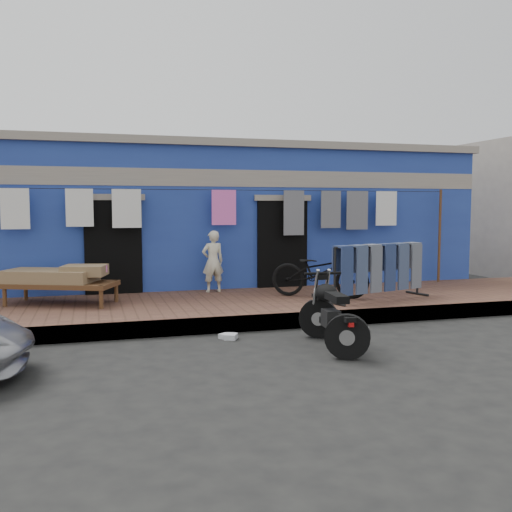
# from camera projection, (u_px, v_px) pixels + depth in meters

# --- Properties ---
(ground) EXTENTS (80.00, 80.00, 0.00)m
(ground) POSITION_uv_depth(u_px,v_px,m) (298.00, 354.00, 7.60)
(ground) COLOR black
(ground) RESTS_ON ground
(sidewalk) EXTENTS (28.00, 3.00, 0.25)m
(sidewalk) POSITION_uv_depth(u_px,v_px,m) (241.00, 307.00, 10.46)
(sidewalk) COLOR brown
(sidewalk) RESTS_ON ground
(curb) EXTENTS (28.00, 0.10, 0.25)m
(curb) POSITION_uv_depth(u_px,v_px,m) (264.00, 322.00, 9.07)
(curb) COLOR gray
(curb) RESTS_ON ground
(building) EXTENTS (12.20, 5.20, 3.36)m
(building) POSITION_uv_depth(u_px,v_px,m) (200.00, 218.00, 14.14)
(building) COLOR navy
(building) RESTS_ON ground
(clothesline) EXTENTS (10.06, 0.06, 2.10)m
(clothesline) POSITION_uv_depth(u_px,v_px,m) (234.00, 215.00, 11.57)
(clothesline) COLOR brown
(clothesline) RESTS_ON sidewalk
(seated_person) EXTENTS (0.48, 0.35, 1.24)m
(seated_person) POSITION_uv_depth(u_px,v_px,m) (213.00, 261.00, 11.42)
(seated_person) COLOR beige
(seated_person) RESTS_ON sidewalk
(bicycle) EXTENTS (1.90, 1.55, 1.19)m
(bicycle) POSITION_uv_depth(u_px,v_px,m) (320.00, 266.00, 10.77)
(bicycle) COLOR black
(bicycle) RESTS_ON sidewalk
(motorcycle) EXTENTS (0.84, 1.67, 1.01)m
(motorcycle) POSITION_uv_depth(u_px,v_px,m) (332.00, 312.00, 7.91)
(motorcycle) COLOR black
(motorcycle) RESTS_ON ground
(charpoy) EXTENTS (2.62, 2.33, 0.66)m
(charpoy) POSITION_uv_depth(u_px,v_px,m) (61.00, 286.00, 10.02)
(charpoy) COLOR brown
(charpoy) RESTS_ON sidewalk
(jeans_rack) EXTENTS (2.45, 1.64, 1.06)m
(jeans_rack) POSITION_uv_depth(u_px,v_px,m) (379.00, 271.00, 10.52)
(jeans_rack) COLOR black
(jeans_rack) RESTS_ON sidewalk
(litter_a) EXTENTS (0.20, 0.19, 0.07)m
(litter_a) POSITION_uv_depth(u_px,v_px,m) (225.00, 336.00, 8.51)
(litter_a) COLOR silver
(litter_a) RESTS_ON ground
(litter_b) EXTENTS (0.20, 0.18, 0.08)m
(litter_b) POSITION_uv_depth(u_px,v_px,m) (363.00, 329.00, 8.95)
(litter_b) COLOR silver
(litter_b) RESTS_ON ground
(litter_c) EXTENTS (0.24, 0.25, 0.08)m
(litter_c) POSITION_uv_depth(u_px,v_px,m) (231.00, 337.00, 8.46)
(litter_c) COLOR silver
(litter_c) RESTS_ON ground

